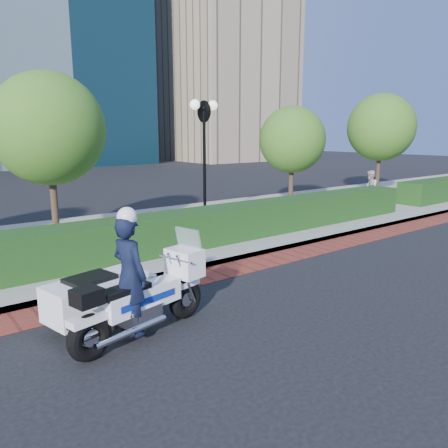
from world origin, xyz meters
TOP-DOWN VIEW (x-y plane):
  - ground at (0.00, 0.00)m, footprint 120.00×120.00m
  - brick_strip at (0.00, 1.50)m, footprint 60.00×1.00m
  - sidewalk at (0.00, 6.00)m, footprint 60.00×8.00m
  - hedge_main at (0.00, 3.60)m, footprint 18.00×1.20m
  - lamppost at (1.00, 5.20)m, footprint 1.02×0.70m
  - tree_b at (-3.50, 6.50)m, footprint 3.20×3.20m
  - tree_c at (6.50, 6.50)m, footprint 2.80×2.80m
  - tree_d at (13.00, 6.50)m, footprint 3.40×3.40m
  - tower_right at (28.00, 38.00)m, footprint 14.00×12.00m
  - police_motorcycle at (-4.47, -0.08)m, footprint 2.72×1.95m
  - pedestrian at (9.69, 4.71)m, footprint 0.96×0.93m

SIDE VIEW (x-z plane):
  - ground at x=0.00m, z-range 0.00..0.00m
  - brick_strip at x=0.00m, z-range 0.00..0.01m
  - sidewalk at x=0.00m, z-range 0.00..0.15m
  - hedge_main at x=0.00m, z-range 0.15..1.15m
  - police_motorcycle at x=-4.47m, z-range -0.35..1.87m
  - pedestrian at x=9.69m, z-range 0.15..1.71m
  - lamppost at x=1.00m, z-range 0.85..5.06m
  - tree_c at x=6.50m, z-range 0.90..5.20m
  - tree_b at x=-3.50m, z-range 0.99..5.88m
  - tree_d at x=13.00m, z-range 1.03..6.19m
  - tower_right at x=28.00m, z-range 0.00..28.00m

